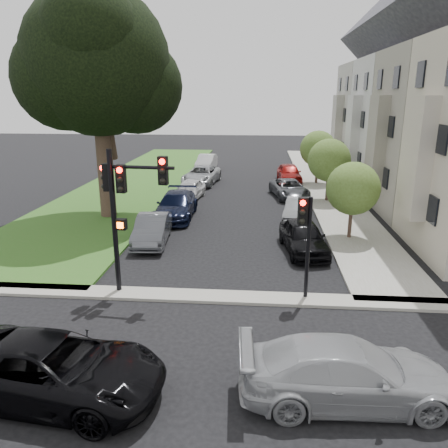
# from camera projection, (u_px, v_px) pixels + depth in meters

# --- Properties ---
(ground) EXTENTS (140.00, 140.00, 0.00)m
(ground) POSITION_uv_depth(u_px,v_px,m) (211.00, 325.00, 14.34)
(ground) COLOR black
(ground) RESTS_ON ground
(grass_strip) EXTENTS (8.00, 44.00, 0.12)m
(grass_strip) POSITION_uv_depth(u_px,v_px,m) (139.00, 181.00, 37.97)
(grass_strip) COLOR #3C6126
(grass_strip) RESTS_ON ground
(sidewalk_right) EXTENTS (3.50, 44.00, 0.12)m
(sidewalk_right) POSITION_uv_depth(u_px,v_px,m) (323.00, 184.00, 36.71)
(sidewalk_right) COLOR gray
(sidewalk_right) RESTS_ON ground
(sidewalk_cross) EXTENTS (60.00, 1.00, 0.12)m
(sidewalk_cross) POSITION_uv_depth(u_px,v_px,m) (217.00, 297.00, 16.24)
(sidewalk_cross) COLOR gray
(sidewalk_cross) RESTS_ON ground
(house_b) EXTENTS (7.70, 7.55, 15.97)m
(house_b) POSITION_uv_depth(u_px,v_px,m) (445.00, 101.00, 26.17)
(house_b) COLOR gray
(house_b) RESTS_ON ground
(house_c) EXTENTS (7.70, 7.55, 15.97)m
(house_c) POSITION_uv_depth(u_px,v_px,m) (406.00, 99.00, 33.34)
(house_c) COLOR #ADA8A5
(house_c) RESTS_ON ground
(house_d) EXTENTS (7.70, 7.55, 15.97)m
(house_d) POSITION_uv_depth(u_px,v_px,m) (380.00, 98.00, 40.50)
(house_d) COLOR gray
(house_d) RESTS_ON ground
(eucalyptus) EXTENTS (9.30, 8.44, 13.17)m
(eucalyptus) POSITION_uv_depth(u_px,v_px,m) (96.00, 63.00, 24.47)
(eucalyptus) COLOR #33251E
(eucalyptus) RESTS_ON ground
(small_tree_a) EXTENTS (2.71, 2.71, 4.06)m
(small_tree_a) POSITION_uv_depth(u_px,v_px,m) (353.00, 189.00, 22.13)
(small_tree_a) COLOR #33251E
(small_tree_a) RESTS_ON ground
(small_tree_b) EXTENTS (2.94, 2.94, 4.41)m
(small_tree_b) POSITION_uv_depth(u_px,v_px,m) (329.00, 160.00, 30.03)
(small_tree_b) COLOR #33251E
(small_tree_b) RESTS_ON ground
(small_tree_c) EXTENTS (2.98, 2.98, 4.47)m
(small_tree_c) POSITION_uv_depth(u_px,v_px,m) (318.00, 149.00, 36.00)
(small_tree_c) COLOR #33251E
(small_tree_c) RESTS_ON ground
(traffic_signal_main) EXTENTS (2.67, 0.69, 5.47)m
(traffic_signal_main) POSITION_uv_depth(u_px,v_px,m) (124.00, 196.00, 15.67)
(traffic_signal_main) COLOR black
(traffic_signal_main) RESTS_ON ground
(traffic_signal_secondary) EXTENTS (0.51, 0.41, 3.89)m
(traffic_signal_secondary) POSITION_uv_depth(u_px,v_px,m) (305.00, 229.00, 15.41)
(traffic_signal_secondary) COLOR black
(traffic_signal_secondary) RESTS_ON ground
(car_cross_near) EXTENTS (5.84, 3.17, 1.56)m
(car_cross_near) POSITION_uv_depth(u_px,v_px,m) (53.00, 369.00, 10.79)
(car_cross_near) COLOR black
(car_cross_near) RESTS_ON ground
(car_cross_far) EXTENTS (5.44, 2.49, 1.54)m
(car_cross_far) POSITION_uv_depth(u_px,v_px,m) (347.00, 372.00, 10.66)
(car_cross_far) COLOR #999BA0
(car_cross_far) RESTS_ON ground
(car_parked_0) EXTENTS (2.43, 4.71, 1.53)m
(car_parked_0) POSITION_uv_depth(u_px,v_px,m) (303.00, 237.00, 20.84)
(car_parked_0) COLOR black
(car_parked_0) RESTS_ON ground
(car_parked_1) EXTENTS (2.08, 4.18, 1.32)m
(car_parked_1) POSITION_uv_depth(u_px,v_px,m) (298.00, 210.00, 26.12)
(car_parked_1) COLOR #999BA0
(car_parked_1) RESTS_ON ground
(car_parked_2) EXTENTS (3.08, 5.08, 1.32)m
(car_parked_2) POSITION_uv_depth(u_px,v_px,m) (289.00, 189.00, 31.98)
(car_parked_2) COLOR #3F4247
(car_parked_2) RESTS_ON ground
(car_parked_3) EXTENTS (2.16, 4.71, 1.57)m
(car_parked_3) POSITION_uv_depth(u_px,v_px,m) (289.00, 173.00, 37.63)
(car_parked_3) COLOR maroon
(car_parked_3) RESTS_ON ground
(car_parked_5) EXTENTS (1.89, 4.47, 1.44)m
(car_parked_5) POSITION_uv_depth(u_px,v_px,m) (152.00, 229.00, 22.11)
(car_parked_5) COLOR #3F4247
(car_parked_5) RESTS_ON ground
(car_parked_6) EXTENTS (2.29, 5.41, 1.56)m
(car_parked_6) POSITION_uv_depth(u_px,v_px,m) (176.00, 205.00, 26.66)
(car_parked_6) COLOR black
(car_parked_6) RESTS_ON ground
(car_parked_7) EXTENTS (2.11, 4.29, 1.41)m
(car_parked_7) POSITION_uv_depth(u_px,v_px,m) (190.00, 189.00, 31.48)
(car_parked_7) COLOR silver
(car_parked_7) RESTS_ON ground
(car_parked_8) EXTENTS (3.08, 5.65, 1.50)m
(car_parked_8) POSITION_uv_depth(u_px,v_px,m) (202.00, 175.00, 36.81)
(car_parked_8) COLOR #999BA0
(car_parked_8) RESTS_ON ground
(car_parked_9) EXTENTS (1.87, 4.63, 1.49)m
(car_parked_9) POSITION_uv_depth(u_px,v_px,m) (206.00, 162.00, 43.96)
(car_parked_9) COLOR silver
(car_parked_9) RESTS_ON ground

